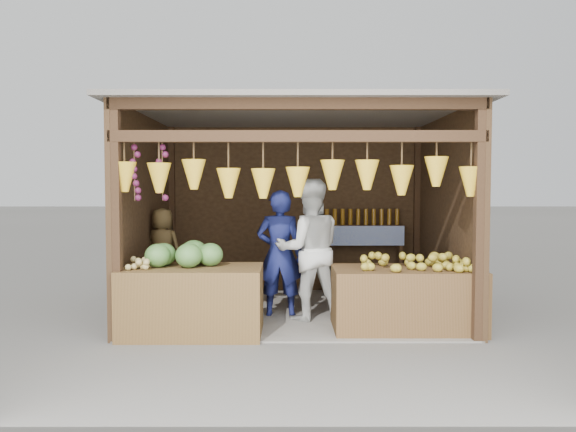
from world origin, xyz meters
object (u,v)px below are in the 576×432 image
(man_standing, at_px, (280,254))
(vendor_seated, at_px, (163,248))
(counter_left, at_px, (193,301))
(woman_standing, at_px, (309,250))
(counter_right, at_px, (406,299))

(man_standing, bearing_deg, vendor_seated, -8.28)
(counter_left, height_order, vendor_seated, vendor_seated)
(counter_left, xyz_separation_m, vendor_seated, (-0.61, 1.25, 0.46))
(counter_left, relative_size, vendor_seated, 1.44)
(man_standing, height_order, woman_standing, woman_standing)
(woman_standing, relative_size, vendor_seated, 1.63)
(counter_right, height_order, man_standing, man_standing)
(vendor_seated, bearing_deg, counter_left, 132.96)
(counter_right, xyz_separation_m, man_standing, (-1.48, 0.69, 0.45))
(counter_right, bearing_deg, man_standing, 154.88)
(counter_right, bearing_deg, woman_standing, 154.76)
(counter_right, relative_size, vendor_seated, 1.56)
(counter_left, xyz_separation_m, woman_standing, (1.34, 0.70, 0.50))
(woman_standing, height_order, vendor_seated, woman_standing)
(woman_standing, distance_m, vendor_seated, 2.03)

